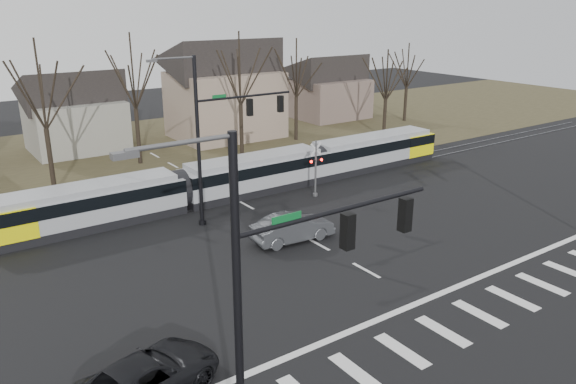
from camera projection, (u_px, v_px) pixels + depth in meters
ground at (394, 286)px, 27.09m from camera, size 140.00×140.00×0.00m
grass_verge at (146, 151)px, 51.97m from camera, size 140.00×28.00×0.01m
crosswalk at (462, 322)px, 23.97m from camera, size 27.00×2.60×0.01m
stop_line at (423, 301)px, 25.69m from camera, size 28.00×0.35×0.01m
lane_dashes at (231, 197)px, 39.53m from camera, size 0.18×30.00×0.01m
rail_pair at (233, 197)px, 39.36m from camera, size 90.00×1.52×0.06m
tram at (253, 173)px, 40.06m from camera, size 35.26×2.62×2.67m
sedan at (293, 228)px, 32.01m from camera, size 2.45×5.10×1.59m
suv at (146, 377)px, 19.26m from camera, size 5.09×6.64×1.52m
signal_pole_near_left at (290, 289)px, 14.96m from camera, size 9.28×0.44×10.20m
signal_pole_far at (222, 131)px, 33.68m from camera, size 9.28×0.44×10.20m
rail_crossing_signal at (316, 170)px, 39.14m from camera, size 1.08×0.36×4.00m
tree_row at (191, 104)px, 46.79m from camera, size 59.20×7.20×10.00m
house_b at (74, 107)px, 51.10m from camera, size 8.64×7.56×7.65m
house_c at (225, 85)px, 55.96m from camera, size 10.80×8.64×10.10m
house_d at (329, 84)px, 66.05m from camera, size 8.64×7.56×7.65m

